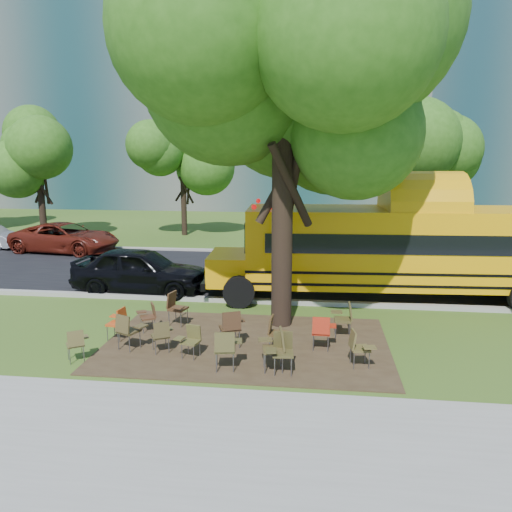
# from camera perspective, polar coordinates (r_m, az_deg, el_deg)

# --- Properties ---
(ground) EXTENTS (160.00, 160.00, 0.00)m
(ground) POSITION_cam_1_polar(r_m,az_deg,el_deg) (13.28, -5.12, -9.01)
(ground) COLOR #345019
(ground) RESTS_ON ground
(sidewalk) EXTENTS (60.00, 4.00, 0.04)m
(sidewalk) POSITION_cam_1_polar(r_m,az_deg,el_deg) (8.93, -12.25, -20.04)
(sidewalk) COLOR gray
(sidewalk) RESTS_ON ground
(dirt_patch) EXTENTS (7.00, 4.50, 0.03)m
(dirt_patch) POSITION_cam_1_polar(r_m,az_deg,el_deg) (12.64, -1.10, -9.97)
(dirt_patch) COLOR #382819
(dirt_patch) RESTS_ON ground
(asphalt_road) EXTENTS (80.00, 8.00, 0.04)m
(asphalt_road) POSITION_cam_1_polar(r_m,az_deg,el_deg) (19.87, -0.92, -1.91)
(asphalt_road) COLOR black
(asphalt_road) RESTS_ON ground
(kerb_near) EXTENTS (80.00, 0.25, 0.14)m
(kerb_near) POSITION_cam_1_polar(r_m,az_deg,el_deg) (16.04, -2.89, -5.05)
(kerb_near) COLOR gray
(kerb_near) RESTS_ON ground
(kerb_far) EXTENTS (80.00, 0.25, 0.14)m
(kerb_far) POSITION_cam_1_polar(r_m,az_deg,el_deg) (23.84, 0.44, 0.50)
(kerb_far) COLOR gray
(kerb_far) RESTS_ON ground
(building_main) EXTENTS (38.00, 16.00, 22.00)m
(building_main) POSITION_cam_1_polar(r_m,az_deg,el_deg) (49.71, -5.77, 18.88)
(building_main) COLOR #61625D
(building_main) RESTS_ON ground
(bg_tree_0) EXTENTS (5.20, 5.20, 7.18)m
(bg_tree_0) POSITION_cam_1_polar(r_m,az_deg,el_deg) (29.10, -23.69, 10.47)
(bg_tree_0) COLOR black
(bg_tree_0) RESTS_ON ground
(bg_tree_2) EXTENTS (4.80, 4.80, 6.62)m
(bg_tree_2) POSITION_cam_1_polar(r_m,az_deg,el_deg) (29.17, -8.39, 10.60)
(bg_tree_2) COLOR black
(bg_tree_2) RESTS_ON ground
(bg_tree_3) EXTENTS (5.60, 5.60, 7.84)m
(bg_tree_3) POSITION_cam_1_polar(r_m,az_deg,el_deg) (26.68, 18.94, 11.78)
(bg_tree_3) COLOR black
(bg_tree_3) RESTS_ON ground
(main_tree) EXTENTS (7.20, 7.20, 9.81)m
(main_tree) POSITION_cam_1_polar(r_m,az_deg,el_deg) (13.29, 3.16, 18.19)
(main_tree) COLOR black
(main_tree) RESTS_ON ground
(school_bus) EXTENTS (12.29, 3.34, 2.97)m
(school_bus) POSITION_cam_1_polar(r_m,az_deg,el_deg) (16.70, 17.72, 0.90)
(school_bus) COLOR #E99F07
(school_bus) RESTS_ON ground
(chair_0) EXTENTS (0.52, 0.65, 0.77)m
(chair_0) POSITION_cam_1_polar(r_m,az_deg,el_deg) (12.19, -19.84, -9.20)
(chair_0) COLOR brown
(chair_0) RESTS_ON ground
(chair_1) EXTENTS (0.75, 0.59, 0.92)m
(chair_1) POSITION_cam_1_polar(r_m,az_deg,el_deg) (12.43, -14.44, -8.00)
(chair_1) COLOR #463B1E
(chair_1) RESTS_ON ground
(chair_2) EXTENTS (0.54, 0.66, 0.81)m
(chair_2) POSITION_cam_1_polar(r_m,az_deg,el_deg) (12.14, -10.73, -8.68)
(chair_2) COLOR #463C1E
(chair_2) RESTS_ON ground
(chair_3) EXTENTS (0.59, 0.46, 0.78)m
(chair_3) POSITION_cam_1_polar(r_m,az_deg,el_deg) (11.80, -7.48, -9.28)
(chair_3) COLOR #4E4921
(chair_3) RESTS_ON ground
(chair_4) EXTENTS (0.63, 0.64, 0.94)m
(chair_4) POSITION_cam_1_polar(r_m,az_deg,el_deg) (10.99, -3.44, -10.24)
(chair_4) COLOR #45401E
(chair_4) RESTS_ON ground
(chair_5) EXTENTS (0.60, 0.57, 0.91)m
(chair_5) POSITION_cam_1_polar(r_m,az_deg,el_deg) (10.90, 2.96, -10.52)
(chair_5) COLOR #413B1C
(chair_5) RESTS_ON ground
(chair_6) EXTENTS (0.65, 0.65, 0.96)m
(chair_6) POSITION_cam_1_polar(r_m,az_deg,el_deg) (11.00, 2.26, -10.12)
(chair_6) COLOR #473E1F
(chair_6) RESTS_ON ground
(chair_7) EXTENTS (0.59, 0.58, 0.86)m
(chair_7) POSITION_cam_1_polar(r_m,az_deg,el_deg) (11.37, 11.61, -9.95)
(chair_7) COLOR brown
(chair_7) RESTS_ON ground
(chair_8) EXTENTS (0.51, 0.61, 0.86)m
(chair_8) POSITION_cam_1_polar(r_m,az_deg,el_deg) (13.19, -15.44, -7.09)
(chair_8) COLOR #BC4214
(chair_8) RESTS_ON ground
(chair_9) EXTENTS (0.64, 0.53, 0.79)m
(chair_9) POSITION_cam_1_polar(r_m,az_deg,el_deg) (13.63, -12.12, -6.51)
(chair_9) COLOR #482B19
(chair_9) RESTS_ON ground
(chair_10) EXTENTS (0.56, 0.72, 0.95)m
(chair_10) POSITION_cam_1_polar(r_m,az_deg,el_deg) (13.92, -9.18, -5.59)
(chair_10) COLOR #462D19
(chair_10) RESTS_ON ground
(chair_11) EXTENTS (0.66, 0.76, 0.97)m
(chair_11) POSITION_cam_1_polar(r_m,az_deg,el_deg) (12.21, -2.81, -7.87)
(chair_11) COLOR #3C2615
(chair_11) RESTS_ON ground
(chair_12) EXTENTS (0.52, 0.60, 0.88)m
(chair_12) POSITION_cam_1_polar(r_m,az_deg,el_deg) (11.99, 2.28, -8.49)
(chair_12) COLOR #473219
(chair_12) RESTS_ON ground
(chair_13) EXTENTS (0.58, 0.52, 0.89)m
(chair_13) POSITION_cam_1_polar(r_m,az_deg,el_deg) (12.14, 7.57, -8.31)
(chair_13) COLOR #A52511
(chair_13) RESTS_ON ground
(chair_14) EXTENTS (0.54, 0.59, 0.91)m
(chair_14) POSITION_cam_1_polar(r_m,az_deg,el_deg) (13.13, 10.13, -6.78)
(chair_14) COLOR #453E1E
(chair_14) RESTS_ON ground
(black_car) EXTENTS (4.64, 2.01, 1.56)m
(black_car) POSITION_cam_1_polar(r_m,az_deg,el_deg) (17.44, -13.08, -1.57)
(black_car) COLOR black
(black_car) RESTS_ON ground
(bg_car_red) EXTENTS (5.39, 3.01, 1.43)m
(bg_car_red) POSITION_cam_1_polar(r_m,az_deg,el_deg) (25.63, -20.96, 1.97)
(bg_car_red) COLOR #50160D
(bg_car_red) RESTS_ON ground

